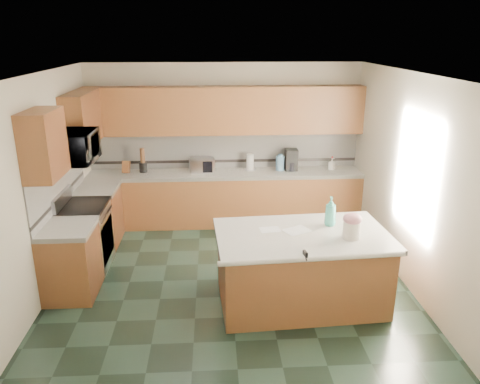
{
  "coord_description": "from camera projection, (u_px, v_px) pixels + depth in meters",
  "views": [
    {
      "loc": [
        -0.2,
        -5.59,
        3.14
      ],
      "look_at": [
        0.15,
        0.35,
        1.12
      ],
      "focal_mm": 35.0,
      "sensor_mm": 36.0,
      "label": 1
    }
  ],
  "objects": [
    {
      "name": "soap_bottle_island",
      "position": [
        331.0,
        211.0,
        5.66
      ],
      "size": [
        0.16,
        0.16,
        0.36
      ],
      "primitive_type": "imported",
      "rotation": [
        0.0,
        0.0,
        -0.18
      ],
      "color": "#43B3A1",
      "rests_on": "island_top"
    },
    {
      "name": "left_counter_rear",
      "position": [
        96.0,
        189.0,
        7.13
      ],
      "size": [
        0.64,
        0.82,
        0.06
      ],
      "primitive_type": "cube",
      "color": "silver",
      "rests_on": "left_base_cab_rear"
    },
    {
      "name": "coffee_carafe",
      "position": [
        291.0,
        166.0,
        7.97
      ],
      "size": [
        0.15,
        0.15,
        0.15
      ],
      "primitive_type": "cylinder",
      "color": "black",
      "rests_on": "back_countertop"
    },
    {
      "name": "wall_right",
      "position": [
        410.0,
        181.0,
        6.0
      ],
      "size": [
        0.04,
        4.6,
        2.7
      ],
      "primitive_type": "cube",
      "color": "beige",
      "rests_on": "ground"
    },
    {
      "name": "range_backguard",
      "position": [
        62.0,
        199.0,
        6.33
      ],
      "size": [
        0.06,
        0.76,
        0.18
      ],
      "primitive_type": "cube",
      "color": "#B7B7BC",
      "rests_on": "range_body"
    },
    {
      "name": "left_upper_cab_rear",
      "position": [
        82.0,
        119.0,
        6.91
      ],
      "size": [
        0.33,
        1.09,
        0.78
      ],
      "primitive_type": "cube",
      "color": "#412012",
      "rests_on": "wall_left"
    },
    {
      "name": "window_light_proxy",
      "position": [
        416.0,
        174.0,
        5.76
      ],
      "size": [
        0.02,
        1.4,
        1.1
      ],
      "primitive_type": "cube",
      "color": "white",
      "rests_on": "wall_right"
    },
    {
      "name": "toaster_oven_door",
      "position": [
        202.0,
        167.0,
        7.77
      ],
      "size": [
        0.36,
        0.01,
        0.19
      ],
      "primitive_type": "cube",
      "color": "black",
      "rests_on": "toaster_oven"
    },
    {
      "name": "water_jug",
      "position": [
        280.0,
        163.0,
        7.97
      ],
      "size": [
        0.15,
        0.15,
        0.24
      ],
      "primitive_type": "cylinder",
      "color": "#5182AA",
      "rests_on": "back_countertop"
    },
    {
      "name": "treat_jar_lid",
      "position": [
        352.0,
        219.0,
        5.28
      ],
      "size": [
        0.22,
        0.22,
        0.13
      ],
      "primitive_type": "ellipsoid",
      "color": "pink",
      "rests_on": "treat_jar"
    },
    {
      "name": "back_accent_band",
      "position": [
        225.0,
        161.0,
        8.13
      ],
      "size": [
        4.6,
        0.01,
        0.05
      ],
      "primitive_type": "cube",
      "color": "black",
      "rests_on": "back_countertop"
    },
    {
      "name": "range_body",
      "position": [
        86.0,
        238.0,
        6.53
      ],
      "size": [
        0.6,
        0.76,
        0.88
      ],
      "primitive_type": "cube",
      "color": "#B7B7BC",
      "rests_on": "ground"
    },
    {
      "name": "paper_sheet_b",
      "position": [
        270.0,
        230.0,
        5.58
      ],
      "size": [
        0.26,
        0.21,
        0.0
      ],
      "primitive_type": "cube",
      "rotation": [
        0.0,
        0.0,
        0.12
      ],
      "color": "white",
      "rests_on": "island_top"
    },
    {
      "name": "utensil_crock",
      "position": [
        143.0,
        167.0,
        7.87
      ],
      "size": [
        0.13,
        0.13,
        0.17
      ],
      "primitive_type": "cylinder",
      "color": "black",
      "rests_on": "back_countertop"
    },
    {
      "name": "left_upper_cab_front",
      "position": [
        44.0,
        144.0,
        5.34
      ],
      "size": [
        0.33,
        0.72,
        0.78
      ],
      "primitive_type": "cube",
      "color": "#412012",
      "rests_on": "wall_left"
    },
    {
      "name": "wall_front",
      "position": [
        241.0,
        273.0,
        3.68
      ],
      "size": [
        4.6,
        0.04,
        2.7
      ],
      "primitive_type": "cube",
      "color": "beige",
      "rests_on": "ground"
    },
    {
      "name": "wall_left",
      "position": [
        41.0,
        187.0,
        5.74
      ],
      "size": [
        0.04,
        4.6,
        2.7
      ],
      "primitive_type": "cube",
      "color": "beige",
      "rests_on": "ground"
    },
    {
      "name": "microwave",
      "position": [
        75.0,
        147.0,
        6.11
      ],
      "size": [
        0.5,
        0.73,
        0.41
      ],
      "primitive_type": "imported",
      "rotation": [
        0.0,
        0.0,
        1.57
      ],
      "color": "#B7B7BC",
      "rests_on": "wall_left"
    },
    {
      "name": "soap_bottle_back",
      "position": [
        332.0,
        164.0,
        8.02
      ],
      "size": [
        0.13,
        0.13,
        0.2
      ],
      "primitive_type": "imported",
      "rotation": [
        0.0,
        0.0,
        0.9
      ],
      "color": "white",
      "rests_on": "back_countertop"
    },
    {
      "name": "clamp_body",
      "position": [
        305.0,
        255.0,
        4.93
      ],
      "size": [
        0.04,
        0.09,
        0.08
      ],
      "primitive_type": "cube",
      "rotation": [
        0.0,
        0.0,
        0.18
      ],
      "color": "black",
      "rests_on": "island_top"
    },
    {
      "name": "left_counter_front",
      "position": [
        67.0,
        229.0,
        5.68
      ],
      "size": [
        0.64,
        0.72,
        0.06
      ],
      "primitive_type": "cube",
      "color": "silver",
      "rests_on": "left_base_cab_front"
    },
    {
      "name": "range_handle",
      "position": [
        107.0,
        214.0,
        6.43
      ],
      "size": [
        0.02,
        0.66,
        0.02
      ],
      "primitive_type": "cylinder",
      "rotation": [
        1.57,
        0.0,
        0.0
      ],
      "color": "#B7B7BC",
      "rests_on": "range_body"
    },
    {
      "name": "soap_back_cap",
      "position": [
        332.0,
        157.0,
        7.98
      ],
      "size": [
        0.02,
        0.02,
        0.03
      ],
      "primitive_type": "cylinder",
      "color": "red",
      "rests_on": "soap_bottle_back"
    },
    {
      "name": "island_bullnose",
      "position": [
        313.0,
        259.0,
        4.92
      ],
      "size": [
        2.03,
        0.18,
        0.06
      ],
      "primitive_type": "cylinder",
      "rotation": [
        0.0,
        1.57,
        0.06
      ],
      "color": "silver",
      "rests_on": "island_base"
    },
    {
      "name": "back_base_cab",
      "position": [
        226.0,
        199.0,
        8.06
      ],
      "size": [
        4.6,
        0.6,
        0.86
      ],
      "primitive_type": "cube",
      "color": "#412012",
      "rests_on": "ground"
    },
    {
      "name": "island_top",
      "position": [
        303.0,
        236.0,
        5.49
      ],
      "size": [
        2.09,
        1.32,
        0.06
      ],
      "primitive_type": "cube",
      "rotation": [
        0.0,
        0.0,
        0.06
      ],
      "color": "silver",
      "rests_on": "island_base"
    },
    {
      "name": "water_jug_neck",
      "position": [
        280.0,
        155.0,
        7.93
      ],
      "size": [
        0.07,
        0.07,
        0.03
      ],
      "primitive_type": "cylinder",
      "color": "#5182AA",
      "rests_on": "water_jug"
    },
    {
      "name": "utensil_bundle",
      "position": [
        142.0,
        155.0,
        7.81
      ],
      "size": [
        0.08,
        0.08,
        0.25
      ],
      "primitive_type": "cylinder",
      "color": "#472814",
      "rests_on": "utensil_crock"
    },
    {
      "name": "left_backsplash",
      "position": [
        59.0,
        183.0,
        6.3
      ],
      "size": [
        0.02,
        2.3,
        0.63
      ],
      "primitive_type": "cube",
      "color": "silver",
      "rests_on": "wall_left"
    },
    {
      "name": "treat_jar",
      "position": [
        352.0,
        230.0,
        5.32
      ],
      "size": [
        0.25,
        0.25,
        0.2
      ],
      "primitive_type": "cylinder",
      "rotation": [
        0.0,
        0.0,
        -0.38
      ],
      "color": "white",
      "rests_on": "island_top"
    },
    {
      "name": "ceiling",
      "position": [
        229.0,
        74.0,
        5.44
      ],
      "size": [
        4.6,
        4.6,
        0.0
      ],
      "primitive_type": "plane",
      "color": "white",
      "rests_on": "ground"
    },
    {
      "name": "back_backsplash",
      "position": [
        225.0,
        150.0,
        8.07
      ],
      "size": [
        4.6,
        0.02,
        0.63
      ],
      "primitive_type": "cube",
      "color": "silver",
      "rests_on": "back_countertop"
    },
    {
      "name": "left_accent_band",
      "position": [
        61.0,
        196.0,
        6.36
      ],
      "size": [
        0.01,
        2.3,
        0.05
      ],
      "primitive_type": "cube",
      "color": "black",
      "rests_on": "wall_left"
    },
    {
      "name": "clamp_handle",
      "position": [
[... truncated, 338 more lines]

